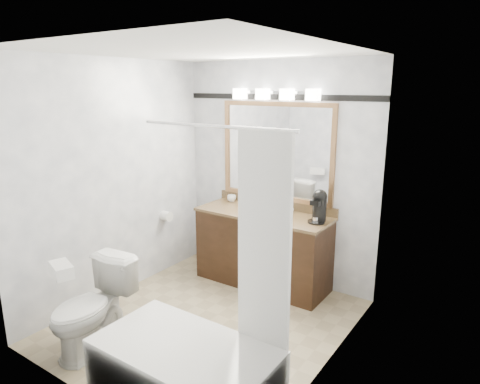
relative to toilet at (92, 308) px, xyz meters
The scene contains 15 objects.
room 1.35m from the toilet, 58.28° to the left, with size 2.42×2.62×2.52m.
vanity 1.98m from the toilet, 73.97° to the left, with size 1.53×0.58×0.97m.
mirror 2.50m from the toilet, 75.85° to the left, with size 1.40×0.04×1.10m.
vanity_light_bar 2.79m from the toilet, 75.49° to the left, with size 1.02×0.14×0.12m.
accent_stripe 2.82m from the toilet, 75.92° to the left, with size 2.40×0.01×0.06m, color black.
bathtub 1.11m from the toilet, ahead, with size 1.30×0.75×1.96m.
tp_roll 1.69m from the toilet, 110.96° to the left, with size 0.12×0.12×0.11m, color white.
toilet is the anchor object (origin of this frame).
tissue_box 0.50m from the toilet, 90.00° to the right, with size 0.24×0.13×0.10m, color white.
coffee_maker 2.37m from the toilet, 58.66° to the left, with size 0.18×0.22×0.34m.
cup_left 2.15m from the toilet, 90.48° to the left, with size 0.10×0.10×0.08m, color white.
cup_right 2.15m from the toilet, 90.20° to the left, with size 0.08×0.08×0.07m, color white.
soap_bottle_a 2.21m from the toilet, 77.38° to the left, with size 0.04×0.04×0.09m, color white.
soap_bottle_b 2.30m from the toilet, 69.63° to the left, with size 0.06×0.06×0.08m, color white.
soap_bar 2.16m from the toilet, 73.58° to the left, with size 0.09×0.06×0.03m, color beige.
Camera 1 is at (2.34, -2.89, 2.22)m, focal length 32.00 mm.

